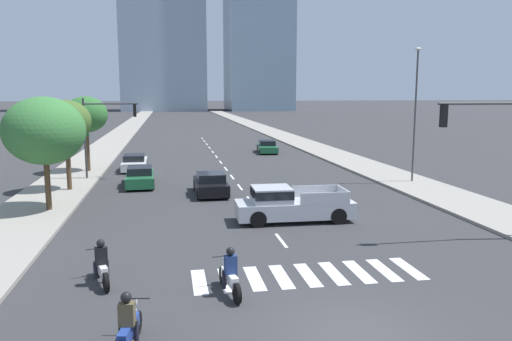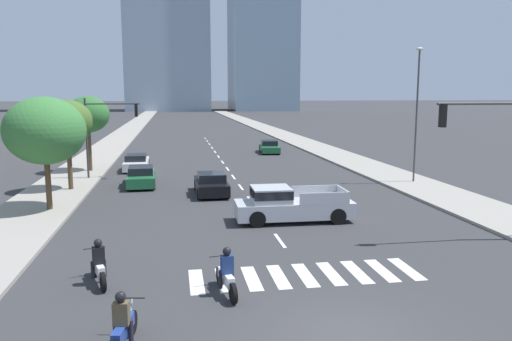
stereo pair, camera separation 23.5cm
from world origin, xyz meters
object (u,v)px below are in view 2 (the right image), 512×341
object	(u,v)px
sedan_white_2	(136,163)
motorcycle_trailing	(123,327)
street_tree_nearest	(45,131)
pickup_truck	(288,205)
traffic_signal_near	(503,140)
sedan_green_0	(269,147)
traffic_signal_far	(107,124)
sedan_green_3	(141,177)
street_lamp_east	(417,106)
sedan_black_1	(211,184)
street_tree_third	(88,115)
street_tree_second	(67,121)
motorcycle_lead	(226,275)
motorcycle_third	(99,266)

from	to	relation	value
sedan_white_2	motorcycle_trailing	bearing A→B (deg)	-177.01
motorcycle_trailing	street_tree_nearest	bearing A→B (deg)	28.66
pickup_truck	traffic_signal_near	bearing A→B (deg)	150.62
sedan_green_0	traffic_signal_far	xyz separation A→B (m)	(-14.18, -13.95, 3.34)
sedan_green_3	street_lamp_east	distance (m)	18.69
street_lamp_east	pickup_truck	bearing A→B (deg)	-141.32
sedan_black_1	street_tree_nearest	bearing A→B (deg)	109.64
sedan_white_2	sedan_green_3	xyz separation A→B (m)	(0.78, -7.03, 0.02)
pickup_truck	sedan_black_1	xyz separation A→B (m)	(-3.09, 7.05, -0.21)
sedan_green_3	street_tree_third	size ratio (longest dim) A/B	0.83
street_lamp_east	street_tree_second	xyz separation A→B (m)	(-22.16, 0.86, -0.83)
pickup_truck	sedan_green_3	world-z (taller)	pickup_truck
pickup_truck	street_tree_third	world-z (taller)	street_tree_third
sedan_white_2	sedan_green_0	bearing A→B (deg)	-52.61
sedan_white_2	sedan_green_3	world-z (taller)	sedan_green_3
motorcycle_trailing	street_tree_second	size ratio (longest dim) A/B	0.40
pickup_truck	sedan_green_0	bearing A→B (deg)	-97.83
motorcycle_trailing	street_tree_third	size ratio (longest dim) A/B	0.39
motorcycle_lead	street_tree_third	world-z (taller)	street_tree_third
traffic_signal_far	street_tree_third	bearing A→B (deg)	116.88
sedan_black_1	sedan_white_2	bearing A→B (deg)	24.82
motorcycle_lead	motorcycle_trailing	size ratio (longest dim) A/B	0.95
motorcycle_trailing	traffic_signal_far	xyz separation A→B (m)	(-3.26, 24.47, 3.33)
sedan_green_0	street_tree_second	size ratio (longest dim) A/B	0.86
motorcycle_third	sedan_white_2	world-z (taller)	motorcycle_third
street_lamp_east	sedan_white_2	bearing A→B (deg)	153.94
sedan_white_2	traffic_signal_far	distance (m)	5.62
sedan_white_2	street_tree_third	xyz separation A→B (m)	(-3.38, -0.74, 3.81)
sedan_black_1	sedan_white_2	distance (m)	11.78
sedan_black_1	traffic_signal_near	world-z (taller)	traffic_signal_near
sedan_white_2	street_lamp_east	distance (m)	21.40
motorcycle_third	traffic_signal_near	distance (m)	15.90
motorcycle_third	motorcycle_trailing	bearing A→B (deg)	177.50
sedan_white_2	traffic_signal_near	size ratio (longest dim) A/B	0.81
motorcycle_third	sedan_black_1	xyz separation A→B (m)	(4.61, 13.66, 0.02)
sedan_black_1	street_tree_nearest	world-z (taller)	street_tree_nearest
sedan_black_1	traffic_signal_far	xyz separation A→B (m)	(-6.71, 6.38, 3.31)
sedan_white_2	street_tree_third	bearing A→B (deg)	101.97
motorcycle_third	street_tree_second	world-z (taller)	street_tree_second
street_lamp_east	street_tree_nearest	xyz separation A→B (m)	(-22.16, -4.60, -1.02)
traffic_signal_near	street_tree_third	bearing A→B (deg)	-48.14
street_lamp_east	sedan_green_3	bearing A→B (deg)	173.18
traffic_signal_far	street_tree_nearest	world-z (taller)	street_tree_nearest
traffic_signal_far	street_lamp_east	size ratio (longest dim) A/B	0.63
motorcycle_trailing	traffic_signal_near	size ratio (longest dim) A/B	0.37
sedan_white_2	street_tree_second	world-z (taller)	street_tree_second
sedan_green_0	street_tree_third	xyz separation A→B (m)	(-15.95, -10.46, 3.82)
sedan_green_0	sedan_black_1	distance (m)	21.66
traffic_signal_near	traffic_signal_far	xyz separation A→B (m)	(-17.44, 17.95, -0.26)
motorcycle_lead	traffic_signal_near	world-z (taller)	traffic_signal_near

